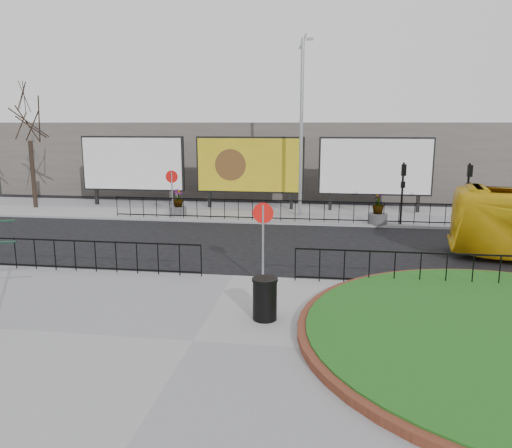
% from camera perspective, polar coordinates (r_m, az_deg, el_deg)
% --- Properties ---
extents(ground, '(90.00, 90.00, 0.00)m').
position_cam_1_polar(ground, '(16.28, -2.54, -6.29)').
color(ground, black).
rests_on(ground, ground).
extents(pavement_near, '(30.00, 10.00, 0.12)m').
position_cam_1_polar(pavement_near, '(11.71, -7.21, -13.38)').
color(pavement_near, gray).
rests_on(pavement_near, ground).
extents(pavement_far, '(44.00, 6.00, 0.12)m').
position_cam_1_polar(pavement_far, '(27.82, 2.05, 1.31)').
color(pavement_far, gray).
rests_on(pavement_far, ground).
extents(railing_near_left, '(10.00, 0.10, 1.10)m').
position_cam_1_polar(railing_near_left, '(17.91, -22.00, -3.26)').
color(railing_near_left, black).
rests_on(railing_near_left, pavement_near).
extents(railing_near_right, '(9.00, 0.10, 1.10)m').
position_cam_1_polar(railing_near_right, '(15.94, 20.93, -4.94)').
color(railing_near_right, black).
rests_on(railing_near_right, pavement_near).
extents(railing_far, '(18.00, 0.10, 1.10)m').
position_cam_1_polar(railing_far, '(24.97, 3.67, 1.54)').
color(railing_far, black).
rests_on(railing_far, pavement_far).
extents(speed_sign_far, '(0.64, 0.07, 2.47)m').
position_cam_1_polar(speed_sign_far, '(26.05, -9.59, 4.59)').
color(speed_sign_far, gray).
rests_on(speed_sign_far, pavement_far).
extents(speed_sign_near, '(0.64, 0.07, 2.47)m').
position_cam_1_polar(speed_sign_near, '(15.26, 0.81, -0.05)').
color(speed_sign_near, gray).
rests_on(speed_sign_near, pavement_near).
extents(billboard_left, '(6.20, 0.31, 4.10)m').
position_cam_1_polar(billboard_left, '(30.52, -13.90, 6.69)').
color(billboard_left, black).
rests_on(billboard_left, pavement_far).
extents(billboard_mid, '(6.20, 0.31, 4.10)m').
position_cam_1_polar(billboard_mid, '(28.64, -0.71, 6.73)').
color(billboard_mid, black).
rests_on(billboard_mid, pavement_far).
extents(billboard_right, '(6.20, 0.31, 4.10)m').
position_cam_1_polar(billboard_right, '(28.42, 13.47, 6.38)').
color(billboard_right, black).
rests_on(billboard_right, pavement_far).
extents(lamp_post, '(0.74, 0.18, 9.23)m').
position_cam_1_polar(lamp_post, '(26.27, 5.22, 11.12)').
color(lamp_post, gray).
rests_on(lamp_post, pavement_far).
extents(signal_pole_a, '(0.22, 0.26, 3.00)m').
position_cam_1_polar(signal_pole_a, '(24.99, 16.43, 4.42)').
color(signal_pole_a, black).
rests_on(signal_pole_a, pavement_far).
extents(signal_pole_b, '(0.22, 0.26, 3.00)m').
position_cam_1_polar(signal_pole_b, '(25.59, 23.11, 4.12)').
color(signal_pole_b, black).
rests_on(signal_pole_b, pavement_far).
extents(tree_left, '(2.00, 2.00, 7.00)m').
position_cam_1_polar(tree_left, '(31.66, -24.36, 8.03)').
color(tree_left, '#2D2119').
rests_on(tree_left, pavement_far).
extents(building_backdrop, '(40.00, 10.00, 5.00)m').
position_cam_1_polar(building_backdrop, '(37.42, 3.74, 7.66)').
color(building_backdrop, '#5E5852').
rests_on(building_backdrop, ground).
extents(litter_bin, '(0.65, 0.65, 1.07)m').
position_cam_1_polar(litter_bin, '(12.58, 1.02, -8.53)').
color(litter_bin, black).
rests_on(litter_bin, pavement_near).
extents(planter_a, '(0.84, 0.84, 1.39)m').
position_cam_1_polar(planter_a, '(27.05, -8.87, 2.17)').
color(planter_a, '#4C4C4F').
rests_on(planter_a, pavement_far).
extents(planter_c, '(0.94, 0.94, 1.50)m').
position_cam_1_polar(planter_c, '(25.12, 13.75, 1.33)').
color(planter_c, '#4C4C4F').
rests_on(planter_c, pavement_far).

